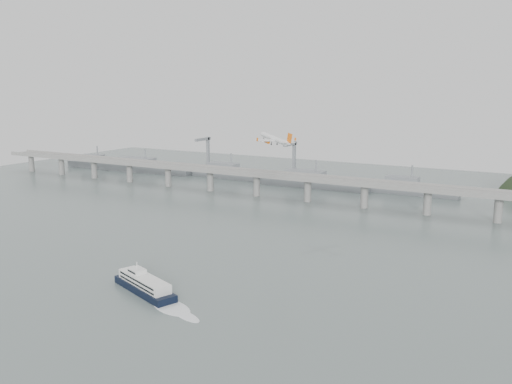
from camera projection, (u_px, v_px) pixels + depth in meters
The scene contains 5 objects.
ground at pixel (204, 278), 278.67m from camera, with size 900.00×900.00×0.00m, color slate.
bridge at pixel (340, 184), 447.36m from camera, with size 800.00×22.00×23.90m.
distant_fleet at pixel (225, 173), 578.94m from camera, with size 453.00×60.90×40.00m.
ferry at pixel (145, 285), 259.63m from camera, with size 68.10×31.45×13.41m.
airliner at pixel (275, 139), 360.07m from camera, with size 33.03×31.14×9.43m.
Camera 1 is at (152.15, -218.53, 97.22)m, focal length 38.00 mm.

